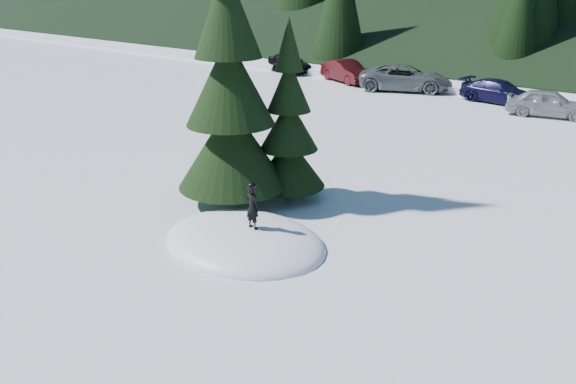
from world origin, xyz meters
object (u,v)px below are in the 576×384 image
Objects in this scene: car_1 at (347,71)px; spruce_short at (289,131)px; spruce_tall at (230,93)px; child_skier at (252,207)px; car_4 at (549,103)px; car_3 at (499,92)px; car_2 at (405,78)px; car_0 at (289,63)px.

spruce_short is at bearing -128.22° from car_1.
spruce_tall is 22.08m from car_1.
spruce_short is 21.19m from car_1.
child_skier is at bearing -65.23° from spruce_short.
car_4 is at bearing -75.94° from car_1.
child_skier reaches higher than car_4.
car_3 is (10.09, -0.18, -0.09)m from car_1.
child_skier reaches higher than car_2.
spruce_short is at bearing -172.89° from car_3.
car_0 is at bearing 69.60° from car_4.
car_3 is at bearing -68.80° from car_1.
car_2 is 1.41× the size of car_4.
spruce_short is 4.72× the size of child_skier.
car_0 is (-17.30, 22.24, -0.35)m from child_skier.
child_skier reaches higher than car_1.
car_0 is at bearing -48.53° from child_skier.
spruce_short reaches higher than car_4.
child_skier is 21.44m from car_3.
car_3 is (-0.33, 18.21, -1.49)m from spruce_short.
car_3 is (-1.79, 21.36, -0.44)m from child_skier.
car_0 is 0.98× the size of car_3.
spruce_tall is at bearing -124.81° from car_0.
car_2 is at bearing 96.57° from car_3.
child_skier is at bearing -35.48° from spruce_tall.
car_4 is (3.73, 17.91, -2.66)m from spruce_tall.
car_1 is at bearing -78.01° from car_0.
car_4 is (3.06, -1.71, 0.05)m from car_3.
car_0 reaches higher than car_3.
child_skier is 22.58m from car_2.
car_0 is (-15.85, 19.09, -1.40)m from spruce_short.
child_skier is 0.29× the size of car_4.
spruce_short is (1.00, 1.40, -1.22)m from spruce_tall.
car_1 is (-9.42, 19.80, -2.62)m from spruce_tall.
car_2 is (-7.46, 21.31, -0.29)m from child_skier.
child_skier is at bearing -169.16° from car_3.
car_4 is at bearing -125.01° from car_2.
spruce_short is 1.30× the size of car_0.
spruce_short is at bearing -121.04° from car_0.
car_3 is at bearing 88.06° from spruce_tall.
car_0 reaches higher than car_1.
spruce_tall reaches higher than car_3.
car_4 is at bearing -90.11° from child_skier.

